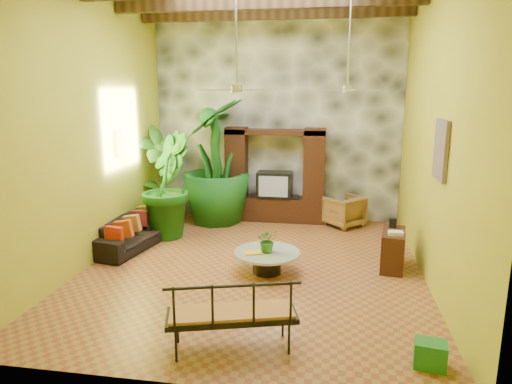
% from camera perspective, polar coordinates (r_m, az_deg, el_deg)
% --- Properties ---
extents(ground, '(7.00, 7.00, 0.00)m').
position_cam_1_polar(ground, '(8.49, -0.34, -9.37)').
color(ground, brown).
rests_on(ground, ground).
extents(back_wall, '(6.00, 0.02, 5.00)m').
position_cam_1_polar(back_wall, '(11.36, 2.65, 9.18)').
color(back_wall, gold).
rests_on(back_wall, ground).
extents(left_wall, '(0.02, 7.00, 5.00)m').
position_cam_1_polar(left_wall, '(8.91, -19.93, 7.51)').
color(left_wall, gold).
rests_on(left_wall, ground).
extents(right_wall, '(0.02, 7.00, 5.00)m').
position_cam_1_polar(right_wall, '(7.96, 21.59, 6.87)').
color(right_wall, gold).
rests_on(right_wall, ground).
extents(stone_accent_wall, '(5.98, 0.10, 4.98)m').
position_cam_1_polar(stone_accent_wall, '(11.30, 2.61, 9.16)').
color(stone_accent_wall, '#34373B').
rests_on(stone_accent_wall, ground).
extents(entertainment_center, '(2.40, 0.55, 2.30)m').
position_cam_1_polar(entertainment_center, '(11.20, 2.35, 1.21)').
color(entertainment_center, black).
rests_on(entertainment_center, ground).
extents(ceiling_fan_front, '(1.28, 1.28, 1.86)m').
position_cam_1_polar(ceiling_fan_front, '(7.52, -2.46, 14.32)').
color(ceiling_fan_front, '#B4B4B9').
rests_on(ceiling_fan_front, ceiling).
extents(ceiling_fan_back, '(1.28, 1.28, 1.86)m').
position_cam_1_polar(ceiling_fan_back, '(8.97, 11.42, 13.81)').
color(ceiling_fan_back, '#B4B4B9').
rests_on(ceiling_fan_back, ceiling).
extents(wall_art_mask, '(0.06, 0.32, 0.55)m').
position_cam_1_polar(wall_art_mask, '(9.81, -16.72, 5.78)').
color(wall_art_mask, yellow).
rests_on(wall_art_mask, left_wall).
extents(wall_art_painting, '(0.06, 0.70, 0.90)m').
position_cam_1_polar(wall_art_painting, '(7.39, 22.11, 4.89)').
color(wall_art_painting, '#285095').
rests_on(wall_art_painting, right_wall).
extents(sofa, '(1.20, 2.22, 0.61)m').
position_cam_1_polar(sofa, '(9.78, -15.17, -4.90)').
color(sofa, black).
rests_on(sofa, ground).
extents(wicker_armchair, '(1.12, 1.12, 0.73)m').
position_cam_1_polar(wicker_armchair, '(11.06, 10.91, -2.34)').
color(wicker_armchair, brown).
rests_on(wicker_armchair, ground).
extents(tall_plant_a, '(1.46, 1.49, 2.37)m').
position_cam_1_polar(tall_plant_a, '(11.11, -11.81, 2.01)').
color(tall_plant_a, '#2B681B').
rests_on(tall_plant_a, ground).
extents(tall_plant_b, '(1.33, 1.50, 2.31)m').
position_cam_1_polar(tall_plant_b, '(10.16, -11.21, 0.90)').
color(tall_plant_b, '#175817').
rests_on(tall_plant_b, ground).
extents(tall_plant_c, '(1.79, 1.79, 3.00)m').
position_cam_1_polar(tall_plant_c, '(11.02, -5.07, 3.80)').
color(tall_plant_c, '#17581A').
rests_on(tall_plant_c, ground).
extents(coffee_table, '(1.17, 1.17, 0.40)m').
position_cam_1_polar(coffee_table, '(8.15, 1.39, -8.39)').
color(coffee_table, black).
rests_on(coffee_table, ground).
extents(centerpiece_plant, '(0.45, 0.42, 0.42)m').
position_cam_1_polar(centerpiece_plant, '(8.01, 1.49, -6.06)').
color(centerpiece_plant, '#27631A').
rests_on(centerpiece_plant, coffee_table).
extents(yellow_tray, '(0.34, 0.29, 0.03)m').
position_cam_1_polar(yellow_tray, '(7.99, -0.42, -7.60)').
color(yellow_tray, yellow).
rests_on(yellow_tray, coffee_table).
extents(iron_bench, '(1.69, 1.01, 0.57)m').
position_cam_1_polar(iron_bench, '(5.75, -3.21, -14.77)').
color(iron_bench, black).
rests_on(iron_bench, ground).
extents(side_console, '(0.52, 0.92, 0.70)m').
position_cam_1_polar(side_console, '(8.69, 16.73, -6.93)').
color(side_console, '#341710').
rests_on(side_console, ground).
extents(green_bin, '(0.40, 0.33, 0.32)m').
position_cam_1_polar(green_bin, '(6.01, 20.95, -18.42)').
color(green_bin, '#1E7131').
rests_on(green_bin, ground).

